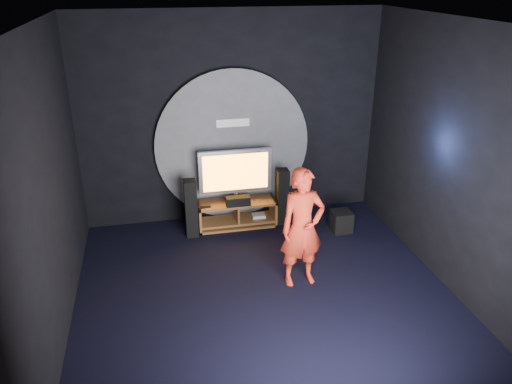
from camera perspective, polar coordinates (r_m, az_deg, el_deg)
floor at (r=6.88m, az=1.05°, el=-11.61°), size 5.00×5.00×0.00m
back_wall at (r=8.36m, az=-2.80°, el=8.31°), size 5.00×0.04×3.50m
front_wall at (r=3.93m, az=9.75°, el=-11.46°), size 5.00×0.04×3.50m
left_wall at (r=6.01m, az=-22.70°, el=-0.01°), size 0.04×5.00×3.50m
right_wall at (r=7.01m, az=21.52°, el=3.50°), size 0.04×5.00×3.50m
ceiling at (r=5.62m, az=1.34°, el=18.87°), size 5.00×5.00×0.01m
wall_disc_panel at (r=8.44m, az=-2.67°, el=5.27°), size 2.60×0.11×2.60m
media_console at (r=8.50m, az=-2.16°, el=-2.65°), size 1.32×0.45×0.45m
tv at (r=8.26m, az=-2.37°, el=2.16°), size 1.22×0.22×0.89m
center_speaker at (r=8.23m, az=-2.07°, el=-1.04°), size 0.40×0.15×0.15m
remote at (r=8.21m, az=-5.82°, el=-1.71°), size 0.18×0.05×0.02m
tower_speaker_left at (r=8.13m, az=-7.44°, el=-1.87°), size 0.20×0.22×0.98m
tower_speaker_right at (r=8.49m, az=3.01°, el=-0.52°), size 0.20×0.22×0.98m
subwoofer at (r=8.46m, az=9.71°, el=-3.30°), size 0.32×0.32×0.35m
player at (r=6.73m, az=5.32°, el=-4.11°), size 0.65×0.45×1.69m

